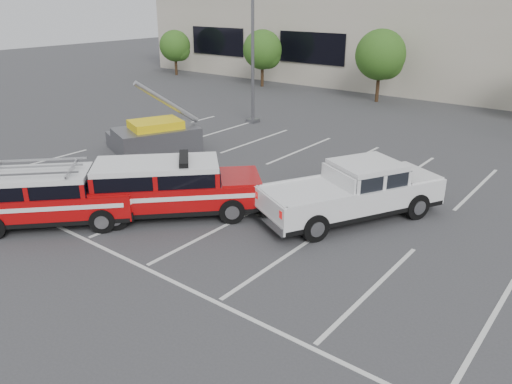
% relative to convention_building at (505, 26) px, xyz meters
% --- Properties ---
extents(ground, '(120.00, 120.00, 0.00)m').
position_rel_convention_building_xyz_m(ground, '(-0.18, -31.86, -4.72)').
color(ground, '#39393C').
rests_on(ground, ground).
extents(stall_markings, '(23.00, 15.00, 0.01)m').
position_rel_convention_building_xyz_m(stall_markings, '(-0.18, -27.36, -4.71)').
color(stall_markings, silver).
rests_on(stall_markings, ground).
extents(convention_building, '(60.00, 16.99, 13.20)m').
position_rel_convention_building_xyz_m(convention_building, '(0.00, 0.00, 0.00)').
color(convention_building, beige).
rests_on(convention_building, ground).
extents(tree_far_left, '(2.77, 2.77, 3.99)m').
position_rel_convention_building_xyz_m(tree_far_left, '(-25.09, -9.82, -2.22)').
color(tree_far_left, '#3F2B19').
rests_on(tree_far_left, ground).
extents(tree_left, '(3.07, 3.07, 4.42)m').
position_rel_convention_building_xyz_m(tree_left, '(-15.09, -9.82, -1.95)').
color(tree_left, '#3F2B19').
rests_on(tree_left, ground).
extents(tree_mid_left, '(3.37, 3.37, 4.85)m').
position_rel_convention_building_xyz_m(tree_mid_left, '(-5.09, -9.82, -1.68)').
color(tree_mid_left, '#3F2B19').
rests_on(tree_mid_left, ground).
extents(light_pole_left, '(0.90, 0.60, 10.24)m').
position_rel_convention_building_xyz_m(light_pole_left, '(-8.18, -19.86, 0.47)').
color(light_pole_left, '#59595E').
rests_on(light_pole_left, ground).
extents(fire_chief_suv, '(5.50, 5.56, 2.02)m').
position_rel_convention_building_xyz_m(fire_chief_suv, '(-2.20, -31.75, -3.89)').
color(fire_chief_suv, '#9E0709').
rests_on(fire_chief_suv, ground).
extents(white_pickup, '(4.63, 6.34, 1.86)m').
position_rel_convention_building_xyz_m(white_pickup, '(2.69, -28.26, -3.98)').
color(white_pickup, silver).
rests_on(white_pickup, ground).
extents(ladder_suv, '(4.90, 4.98, 1.98)m').
position_rel_convention_building_xyz_m(ladder_suv, '(-4.71, -34.65, -3.93)').
color(ladder_suv, '#9E0709').
rests_on(ladder_suv, ground).
extents(utility_rig, '(4.47, 4.31, 3.38)m').
position_rel_convention_building_xyz_m(utility_rig, '(-8.24, -27.25, -4.04)').
color(utility_rig, '#59595E').
rests_on(utility_rig, ground).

